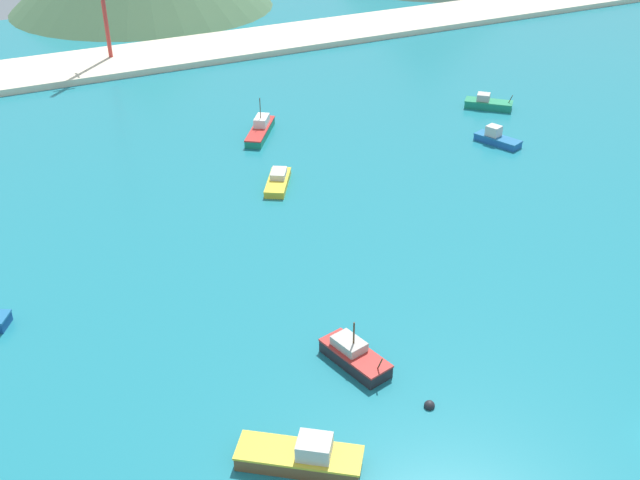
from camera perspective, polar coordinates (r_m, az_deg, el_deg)
name	(u,v)px	position (r m, az deg, el deg)	size (l,w,h in m)	color
ground	(451,268)	(83.92, 10.05, -2.15)	(260.00, 280.00, 0.50)	teal
fishing_boat_0	(354,356)	(68.53, 2.65, -8.89)	(4.20, 7.65, 4.56)	#232328
fishing_boat_3	(488,103)	(130.48, 12.80, 10.22)	(7.60, 7.63, 2.70)	#198466
fishing_boat_5	(278,181)	(100.23, -3.26, 4.58)	(6.57, 8.19, 1.81)	gold
fishing_boat_7	(261,129)	(116.61, -4.60, 8.49)	(8.44, 10.29, 5.90)	#198466
fishing_boat_8	(302,456)	(59.54, -1.40, -16.31)	(9.67, 8.45, 2.81)	brown
fishing_boat_9	(497,138)	(116.29, 13.46, 7.64)	(4.65, 7.53, 2.64)	#1E5BA8
buoy_0	(429,406)	(65.28, 8.43, -12.51)	(0.94, 0.94, 0.94)	#232328
beach_strip	(184,52)	(159.69, -10.44, 14.06)	(247.00, 19.13, 1.20)	beige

